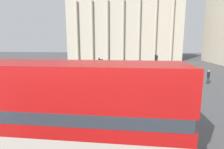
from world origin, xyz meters
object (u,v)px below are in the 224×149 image
at_px(pedestrian_yellow, 182,73).
at_px(traffic_light_mid, 156,66).
at_px(pedestrian_blue, 167,93).
at_px(pedestrian_black, 208,76).
at_px(plaza_building_left, 124,27).
at_px(double_decker_bus, 52,111).
at_px(traffic_light_near, 100,76).
at_px(pedestrian_grey, 151,64).

bearing_deg(pedestrian_yellow, traffic_light_mid, 22.26).
height_order(pedestrian_blue, pedestrian_black, pedestrian_black).
relative_size(plaza_building_left, pedestrian_black, 19.57).
bearing_deg(double_decker_bus, traffic_light_near, 76.67).
distance_m(traffic_light_near, pedestrian_blue, 5.70).
bearing_deg(traffic_light_mid, double_decker_bus, -111.84).
relative_size(double_decker_bus, pedestrian_grey, 5.80).
relative_size(double_decker_bus, plaza_building_left, 0.29).
xyz_separation_m(plaza_building_left, traffic_light_near, (0.33, -45.97, -7.88)).
height_order(plaza_building_left, pedestrian_yellow, plaza_building_left).
xyz_separation_m(traffic_light_near, traffic_light_mid, (5.26, 8.16, -0.12)).
distance_m(traffic_light_near, pedestrian_grey, 23.61).
bearing_deg(pedestrian_grey, plaza_building_left, 80.51).
bearing_deg(traffic_light_near, traffic_light_mid, 57.17).
relative_size(traffic_light_near, pedestrian_grey, 2.23).
distance_m(plaza_building_left, traffic_light_mid, 39.05).
bearing_deg(plaza_building_left, traffic_light_mid, -81.58).
relative_size(traffic_light_mid, pedestrian_grey, 2.12).
relative_size(traffic_light_mid, pedestrian_blue, 2.13).
bearing_deg(traffic_light_mid, pedestrian_black, 13.93).
bearing_deg(double_decker_bus, pedestrian_yellow, 54.32).
relative_size(pedestrian_yellow, pedestrian_grey, 0.97).
relative_size(pedestrian_grey, pedestrian_black, 1.00).
relative_size(plaza_building_left, pedestrian_yellow, 20.25).
xyz_separation_m(plaza_building_left, pedestrian_yellow, (9.86, -33.88, -9.48)).
height_order(double_decker_bus, plaza_building_left, plaza_building_left).
xyz_separation_m(plaza_building_left, pedestrian_grey, (6.67, -23.29, -9.45)).
relative_size(double_decker_bus, traffic_light_mid, 2.73).
bearing_deg(pedestrian_blue, double_decker_bus, 84.70).
bearing_deg(pedestrian_black, pedestrian_grey, -157.50).
xyz_separation_m(traffic_light_mid, pedestrian_black, (6.85, 1.70, -1.44)).
relative_size(double_decker_bus, pedestrian_blue, 5.82).
height_order(double_decker_bus, pedestrian_black, double_decker_bus).
relative_size(plaza_building_left, pedestrian_grey, 19.65).
bearing_deg(plaza_building_left, pedestrian_black, -70.99).
xyz_separation_m(double_decker_bus, plaza_building_left, (0.40, 52.77, 8.07)).
bearing_deg(pedestrian_grey, traffic_light_near, -131.10).
relative_size(plaza_building_left, traffic_light_mid, 9.26).
height_order(traffic_light_near, pedestrian_grey, traffic_light_near).
xyz_separation_m(double_decker_bus, traffic_light_mid, (6.00, 14.96, 0.07)).
xyz_separation_m(traffic_light_near, pedestrian_yellow, (9.53, 12.09, -1.60)).
distance_m(plaza_building_left, pedestrian_grey, 26.00).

